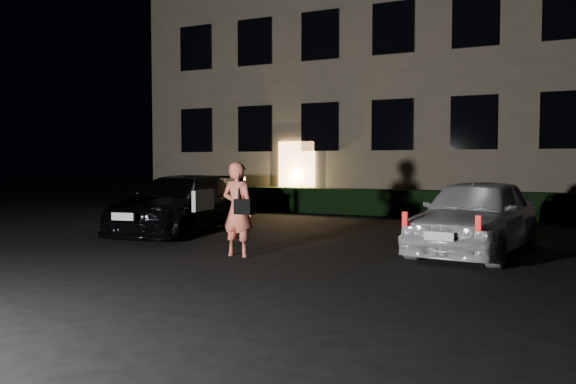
% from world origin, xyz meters
% --- Properties ---
extents(ground, '(80.00, 80.00, 0.00)m').
position_xyz_m(ground, '(0.00, 0.00, 0.00)').
color(ground, black).
rests_on(ground, ground).
extents(building, '(20.00, 8.11, 12.00)m').
position_xyz_m(building, '(-0.00, 14.99, 6.00)').
color(building, '#766B54').
rests_on(building, ground).
extents(hedge, '(15.00, 0.70, 0.85)m').
position_xyz_m(hedge, '(0.00, 10.50, 0.42)').
color(hedge, black).
rests_on(hedge, ground).
extents(sedan, '(2.65, 5.11, 1.41)m').
position_xyz_m(sedan, '(-3.60, 3.96, 0.71)').
color(sedan, black).
rests_on(sedan, ground).
extents(hatch, '(2.37, 4.48, 1.45)m').
position_xyz_m(hatch, '(3.51, 3.62, 0.73)').
color(hatch, silver).
rests_on(hatch, ground).
extents(man, '(0.72, 0.46, 1.75)m').
position_xyz_m(man, '(-0.43, 1.36, 0.88)').
color(man, '#FF745A').
rests_on(man, ground).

